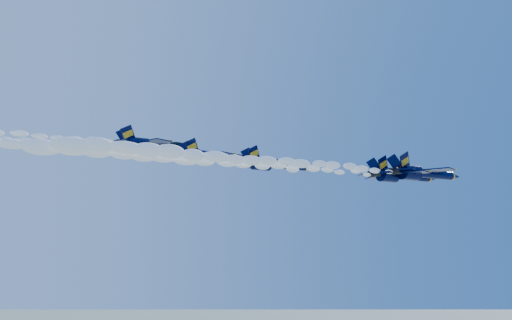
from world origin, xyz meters
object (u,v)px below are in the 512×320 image
jet_second (401,175)px  jet_fourth (217,158)px  jet_third (276,164)px  jet_fifth (156,146)px  jet_lead (423,173)px

jet_second → jet_fourth: size_ratio=0.98×
jet_third → jet_fifth: (-18.68, 12.15, 3.59)m
jet_second → jet_fourth: 33.10m
jet_lead → jet_third: bearing=142.2°
jet_fourth → jet_second: bearing=-36.2°
jet_second → jet_third: bearing=141.0°
jet_lead → jet_fourth: bearing=144.4°
jet_fourth → jet_fifth: size_ratio=0.98×
jet_second → jet_third: size_ratio=1.03×
jet_second → jet_third: (-17.26, 13.99, 2.44)m
jet_third → jet_fourth: jet_fourth is taller
jet_fifth → jet_fourth: bearing=-35.4°
jet_third → jet_fourth: bearing=149.5°
jet_second → jet_fourth: (-26.54, 19.45, 3.56)m
jet_lead → jet_second: size_ratio=1.07×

